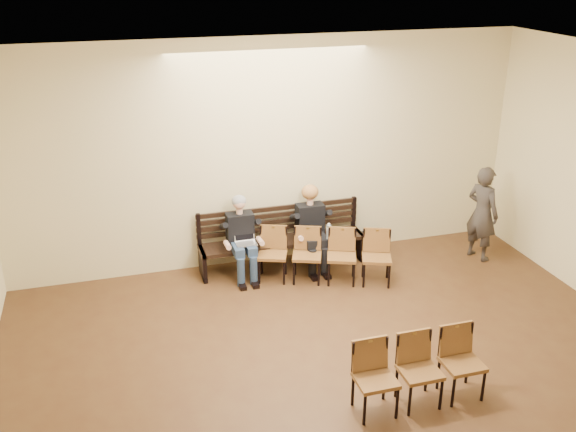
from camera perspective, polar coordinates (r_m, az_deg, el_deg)
The scene contains 10 objects.
room_walls at distance 5.78m, azimuth 9.14°, elevation 1.28°, with size 8.02×10.01×3.51m.
bench at distance 10.05m, azimuth -0.50°, elevation -3.30°, with size 2.60×0.90×0.45m, color black.
seated_man at distance 9.64m, azimuth -4.14°, elevation -2.07°, with size 0.50×0.69×1.20m, color black, non-canonical shape.
seated_woman at distance 9.91m, azimuth 2.13°, elevation -1.29°, with size 0.52×0.72×1.21m, color black, non-canonical shape.
laptop at distance 9.54m, azimuth -3.72°, elevation -2.59°, with size 0.31×0.24×0.22m, color silver.
water_bottle at distance 9.71m, azimuth 3.62°, elevation -2.02°, with size 0.08×0.08×0.25m, color silver.
bag at distance 10.65m, azimuth 7.29°, elevation -2.36°, with size 0.42×0.29×0.31m, color black.
passerby at distance 10.53m, azimuth 16.95°, elevation 0.82°, with size 0.65×0.42×1.77m, color #37312D.
chair_row_front at distance 9.55m, azimuth 3.24°, elevation -3.61°, with size 1.97×0.44×0.81m, color brown.
chair_row_back at distance 7.24m, azimuth 11.64°, elevation -13.43°, with size 1.46×0.44×0.81m, color brown.
Camera 1 is at (-2.39, -4.05, 4.60)m, focal length 40.00 mm.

